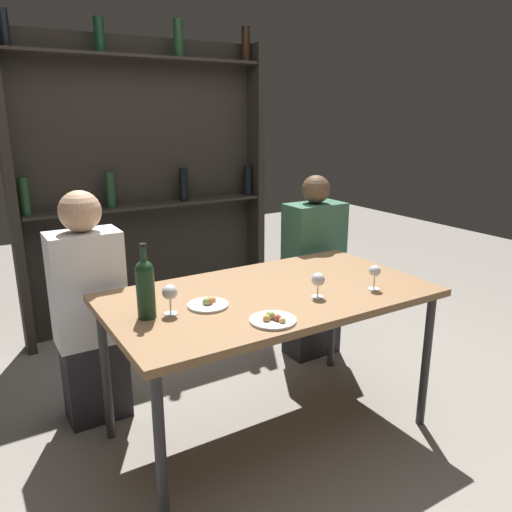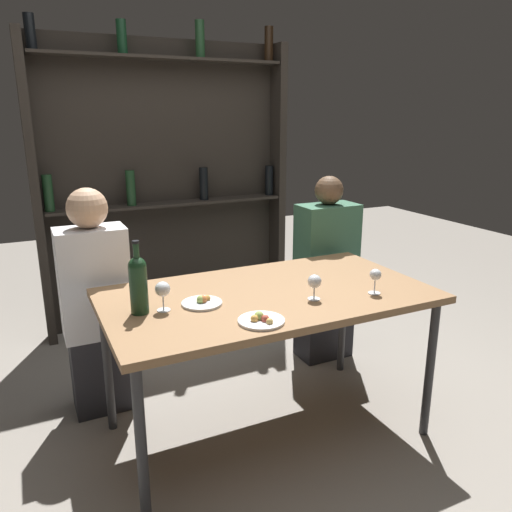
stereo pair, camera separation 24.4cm
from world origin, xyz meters
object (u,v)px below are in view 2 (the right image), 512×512
object	(u,v)px
seated_person_left	(97,308)
food_plate_0	(202,302)
wine_glass_2	(314,282)
seated_person_right	(326,275)
food_plate_1	(261,320)
wine_glass_0	(163,290)
wine_glass_1	(375,276)
wine_bottle	(138,282)

from	to	relation	value
seated_person_left	food_plate_0	bearing A→B (deg)	-57.92
food_plate_0	seated_person_left	distance (m)	0.75
food_plate_0	wine_glass_2	bearing A→B (deg)	-18.47
food_plate_0	seated_person_right	distance (m)	1.27
wine_glass_2	seated_person_left	bearing A→B (deg)	138.37
food_plate_1	seated_person_left	xyz separation A→B (m)	(-0.54, 0.92, -0.19)
seated_person_left	wine_glass_0	bearing A→B (deg)	-71.11
seated_person_right	wine_glass_0	bearing A→B (deg)	-153.99
wine_glass_1	seated_person_left	xyz separation A→B (m)	(-1.19, 0.84, -0.26)
wine_glass_0	food_plate_0	xyz separation A→B (m)	(0.18, -0.00, -0.08)
food_plate_0	seated_person_right	bearing A→B (deg)	29.75
wine_glass_2	food_plate_0	world-z (taller)	wine_glass_2
food_plate_0	food_plate_1	world-z (taller)	same
wine_glass_1	food_plate_0	world-z (taller)	wine_glass_1
wine_glass_1	food_plate_1	bearing A→B (deg)	-173.30
seated_person_right	wine_bottle	bearing A→B (deg)	-156.31
wine_bottle	wine_glass_0	bearing A→B (deg)	-10.53
wine_glass_0	wine_glass_1	world-z (taller)	wine_glass_0
wine_glass_0	food_plate_0	distance (m)	0.20
food_plate_0	food_plate_1	bearing A→B (deg)	-62.92
wine_glass_0	food_plate_0	size ratio (longest dim) A/B	0.72
wine_bottle	seated_person_left	size ratio (longest dim) A/B	0.26
wine_glass_1	food_plate_1	xyz separation A→B (m)	(-0.65, -0.08, -0.08)
wine_glass_1	food_plate_0	bearing A→B (deg)	164.40
wine_glass_0	wine_glass_1	size ratio (longest dim) A/B	1.09
wine_glass_1	seated_person_right	world-z (taller)	seated_person_right
wine_bottle	wine_glass_0	xyz separation A→B (m)	(0.10, -0.02, -0.05)
wine_glass_0	wine_glass_2	distance (m)	0.69
wine_bottle	wine_glass_1	xyz separation A→B (m)	(1.08, -0.25, -0.05)
wine_glass_0	food_plate_1	distance (m)	0.46
wine_glass_2	food_plate_0	bearing A→B (deg)	161.53
wine_glass_0	food_plate_0	world-z (taller)	wine_glass_0
wine_bottle	food_plate_0	xyz separation A→B (m)	(0.28, -0.02, -0.13)
wine_bottle	seated_person_right	size ratio (longest dim) A/B	0.26
wine_bottle	wine_glass_1	bearing A→B (deg)	-12.85
wine_bottle	seated_person_right	distance (m)	1.52
seated_person_left	seated_person_right	bearing A→B (deg)	0.00
food_plate_0	seated_person_right	size ratio (longest dim) A/B	0.15
wine_bottle	seated_person_right	xyz separation A→B (m)	(1.36, 0.60, -0.34)
wine_glass_0	wine_bottle	bearing A→B (deg)	169.47
wine_glass_1	seated_person_left	size ratio (longest dim) A/B	0.10
seated_person_left	seated_person_right	world-z (taller)	seated_person_left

